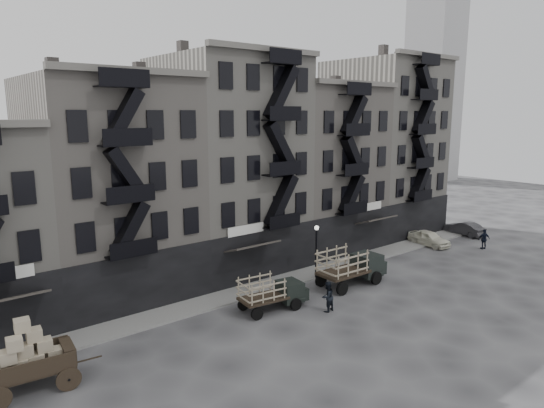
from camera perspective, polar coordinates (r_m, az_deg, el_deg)
ground at (r=34.58m, az=4.61°, el=-10.96°), size 140.00×140.00×0.00m
sidewalk at (r=37.16m, az=0.55°, el=-9.23°), size 55.00×2.50×0.15m
building_midwest at (r=35.54m, az=-18.43°, el=1.67°), size 10.00×11.35×16.20m
building_center at (r=40.01m, az=-5.02°, el=4.58°), size 10.00×11.35×18.20m
building_mideast at (r=46.45m, az=5.27°, el=4.18°), size 10.00×11.35×16.20m
building_east at (r=53.77m, az=12.98°, el=6.45°), size 10.00×11.35×19.20m
lamp_post at (r=37.45m, az=5.24°, el=-4.77°), size 0.36×0.36×4.28m
horse at (r=27.55m, az=-28.25°, el=-16.35°), size 1.98×1.04×1.61m
wagon at (r=25.83m, az=-26.96°, el=-15.26°), size 4.24×2.59×3.41m
stake_truck_west at (r=32.09m, az=-0.00°, el=-10.11°), size 4.87×2.45×2.35m
stake_truck_east at (r=36.88m, az=9.31°, el=-6.94°), size 5.88×2.59×2.91m
car_east at (r=49.61m, az=17.99°, el=-3.84°), size 2.23×4.48×1.47m
car_far at (r=55.10m, az=21.70°, el=-2.69°), size 2.00×4.43×1.41m
pedestrian_mid at (r=32.16m, az=6.53°, el=-10.77°), size 1.05×0.86×2.02m
policeman at (r=50.15m, az=23.69°, el=-3.81°), size 1.21×0.96×1.92m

